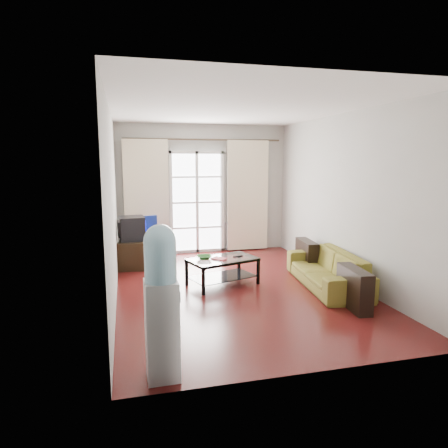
# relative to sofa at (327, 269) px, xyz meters

# --- Properties ---
(floor) EXTENTS (5.20, 5.20, 0.00)m
(floor) POSITION_rel_sofa_xyz_m (-1.40, 0.27, -0.27)
(floor) COLOR #551614
(floor) RESTS_ON ground
(ceiling) EXTENTS (5.20, 5.20, 0.00)m
(ceiling) POSITION_rel_sofa_xyz_m (-1.40, 0.27, 2.43)
(ceiling) COLOR white
(ceiling) RESTS_ON wall_back
(wall_back) EXTENTS (3.60, 0.02, 2.70)m
(wall_back) POSITION_rel_sofa_xyz_m (-1.40, 2.87, 1.08)
(wall_back) COLOR #B2B1A9
(wall_back) RESTS_ON floor
(wall_front) EXTENTS (3.60, 0.02, 2.70)m
(wall_front) POSITION_rel_sofa_xyz_m (-1.40, -2.33, 1.08)
(wall_front) COLOR #B2B1A9
(wall_front) RESTS_ON floor
(wall_left) EXTENTS (0.02, 5.20, 2.70)m
(wall_left) POSITION_rel_sofa_xyz_m (-3.20, 0.27, 1.08)
(wall_left) COLOR #B2B1A9
(wall_left) RESTS_ON floor
(wall_right) EXTENTS (0.02, 5.20, 2.70)m
(wall_right) POSITION_rel_sofa_xyz_m (0.40, 0.27, 1.08)
(wall_right) COLOR #B2B1A9
(wall_right) RESTS_ON floor
(french_door) EXTENTS (1.16, 0.06, 2.15)m
(french_door) POSITION_rel_sofa_xyz_m (-1.55, 2.82, 0.80)
(french_door) COLOR white
(french_door) RESTS_ON wall_back
(curtain_rod) EXTENTS (3.30, 0.04, 0.04)m
(curtain_rod) POSITION_rel_sofa_xyz_m (-1.40, 2.77, 2.11)
(curtain_rod) COLOR #4C3F2D
(curtain_rod) RESTS_ON wall_back
(curtain_left) EXTENTS (0.90, 0.07, 2.35)m
(curtain_left) POSITION_rel_sofa_xyz_m (-2.60, 2.75, 0.93)
(curtain_left) COLOR #F0E4C1
(curtain_left) RESTS_ON curtain_rod
(curtain_right) EXTENTS (0.90, 0.07, 2.35)m
(curtain_right) POSITION_rel_sofa_xyz_m (-0.45, 2.75, 0.93)
(curtain_right) COLOR #F0E4C1
(curtain_right) RESTS_ON curtain_rod
(radiator) EXTENTS (0.64, 0.12, 0.64)m
(radiator) POSITION_rel_sofa_xyz_m (-0.60, 2.77, 0.06)
(radiator) COLOR gray
(radiator) RESTS_ON floor
(sofa) EXTENTS (2.03, 1.14, 0.55)m
(sofa) POSITION_rel_sofa_xyz_m (0.00, 0.00, 0.00)
(sofa) COLOR olive
(sofa) RESTS_ON floor
(coffee_table) EXTENTS (1.19, 0.90, 0.43)m
(coffee_table) POSITION_rel_sofa_xyz_m (-1.57, 0.46, 0.00)
(coffee_table) COLOR silver
(coffee_table) RESTS_ON floor
(bowl) EXTENTS (0.27, 0.27, 0.06)m
(bowl) POSITION_rel_sofa_xyz_m (-1.86, 0.49, 0.18)
(bowl) COLOR #358A32
(bowl) RESTS_ON coffee_table
(book) EXTENTS (0.38, 0.38, 0.02)m
(book) POSITION_rel_sofa_xyz_m (-1.70, 0.36, 0.17)
(book) COLOR #B72F16
(book) RESTS_ON coffee_table
(remote) EXTENTS (0.17, 0.09, 0.02)m
(remote) POSITION_rel_sofa_xyz_m (-1.30, 0.52, 0.16)
(remote) COLOR black
(remote) RESTS_ON coffee_table
(tv_stand) EXTENTS (0.51, 0.72, 0.50)m
(tv_stand) POSITION_rel_sofa_xyz_m (-2.94, 1.91, -0.02)
(tv_stand) COLOR black
(tv_stand) RESTS_ON floor
(crt_tv) EXTENTS (0.51, 0.51, 0.43)m
(crt_tv) POSITION_rel_sofa_xyz_m (-2.94, 1.93, 0.45)
(crt_tv) COLOR black
(crt_tv) RESTS_ON tv_stand
(task_chair) EXTENTS (0.84, 0.84, 0.94)m
(task_chair) POSITION_rel_sofa_xyz_m (-2.56, 1.82, 0.00)
(task_chair) COLOR black
(task_chair) RESTS_ON floor
(water_cooler) EXTENTS (0.31, 0.29, 1.41)m
(water_cooler) POSITION_rel_sofa_xyz_m (-2.75, -2.08, 0.47)
(water_cooler) COLOR silver
(water_cooler) RESTS_ON floor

